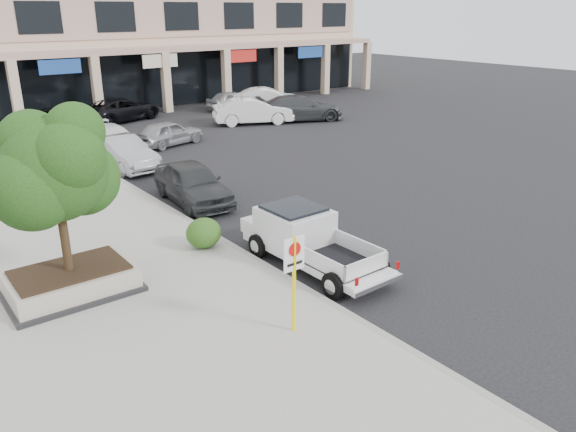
{
  "coord_description": "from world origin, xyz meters",
  "views": [
    {
      "loc": [
        -9.92,
        -10.47,
        7.05
      ],
      "look_at": [
        -0.72,
        1.5,
        1.44
      ],
      "focal_mm": 35.0,
      "sensor_mm": 36.0,
      "label": 1
    }
  ],
  "objects_px": {
    "curb_car_d": "(59,119)",
    "lot_car_e": "(232,100)",
    "lot_car_d": "(121,109)",
    "lot_car_f": "(268,99)",
    "no_parking_sign": "(294,271)",
    "curb_car_a": "(193,183)",
    "lot_car_b": "(253,111)",
    "lot_car_c": "(300,108)",
    "curb_car_b": "(122,153)",
    "pickup_truck": "(315,241)",
    "lot_car_a": "(168,133)",
    "curb_car_c": "(112,141)",
    "planter_tree": "(58,168)",
    "planter": "(71,281)"
  },
  "relations": [
    {
      "from": "curb_car_a",
      "to": "curb_car_c",
      "type": "height_order",
      "value": "curb_car_a"
    },
    {
      "from": "lot_car_f",
      "to": "lot_car_e",
      "type": "bearing_deg",
      "value": 68.51
    },
    {
      "from": "no_parking_sign",
      "to": "lot_car_c",
      "type": "relative_size",
      "value": 0.4
    },
    {
      "from": "curb_car_b",
      "to": "lot_car_c",
      "type": "relative_size",
      "value": 0.8
    },
    {
      "from": "lot_car_f",
      "to": "lot_car_b",
      "type": "bearing_deg",
      "value": 161.35
    },
    {
      "from": "planter_tree",
      "to": "lot_car_c",
      "type": "relative_size",
      "value": 0.7
    },
    {
      "from": "curb_car_b",
      "to": "lot_car_f",
      "type": "distance_m",
      "value": 16.87
    },
    {
      "from": "lot_car_d",
      "to": "lot_car_a",
      "type": "bearing_deg",
      "value": 156.75
    },
    {
      "from": "lot_car_d",
      "to": "lot_car_f",
      "type": "distance_m",
      "value": 10.3
    },
    {
      "from": "lot_car_a",
      "to": "lot_car_f",
      "type": "relative_size",
      "value": 0.8
    },
    {
      "from": "curb_car_a",
      "to": "lot_car_e",
      "type": "relative_size",
      "value": 1.12
    },
    {
      "from": "lot_car_c",
      "to": "lot_car_f",
      "type": "relative_size",
      "value": 1.14
    },
    {
      "from": "no_parking_sign",
      "to": "lot_car_b",
      "type": "relative_size",
      "value": 0.45
    },
    {
      "from": "curb_car_c",
      "to": "curb_car_d",
      "type": "relative_size",
      "value": 1.07
    },
    {
      "from": "lot_car_d",
      "to": "no_parking_sign",
      "type": "bearing_deg",
      "value": 147.34
    },
    {
      "from": "lot_car_b",
      "to": "lot_car_c",
      "type": "relative_size",
      "value": 0.88
    },
    {
      "from": "no_parking_sign",
      "to": "curb_car_c",
      "type": "distance_m",
      "value": 19.09
    },
    {
      "from": "planter",
      "to": "no_parking_sign",
      "type": "distance_m",
      "value": 6.09
    },
    {
      "from": "planter",
      "to": "curb_car_b",
      "type": "relative_size",
      "value": 0.7
    },
    {
      "from": "pickup_truck",
      "to": "lot_car_f",
      "type": "relative_size",
      "value": 1.02
    },
    {
      "from": "pickup_truck",
      "to": "curb_car_d",
      "type": "relative_size",
      "value": 1.07
    },
    {
      "from": "lot_car_a",
      "to": "lot_car_c",
      "type": "height_order",
      "value": "lot_car_c"
    },
    {
      "from": "curb_car_c",
      "to": "lot_car_b",
      "type": "bearing_deg",
      "value": 10.89
    },
    {
      "from": "planter_tree",
      "to": "no_parking_sign",
      "type": "relative_size",
      "value": 1.74
    },
    {
      "from": "curb_car_a",
      "to": "curb_car_b",
      "type": "relative_size",
      "value": 0.99
    },
    {
      "from": "lot_car_a",
      "to": "curb_car_d",
      "type": "bearing_deg",
      "value": 9.47
    },
    {
      "from": "no_parking_sign",
      "to": "lot_car_c",
      "type": "height_order",
      "value": "no_parking_sign"
    },
    {
      "from": "lot_car_b",
      "to": "curb_car_d",
      "type": "bearing_deg",
      "value": 85.23
    },
    {
      "from": "pickup_truck",
      "to": "lot_car_b",
      "type": "bearing_deg",
      "value": 59.39
    },
    {
      "from": "lot_car_c",
      "to": "lot_car_d",
      "type": "bearing_deg",
      "value": 75.02
    },
    {
      "from": "lot_car_a",
      "to": "lot_car_f",
      "type": "xyz_separation_m",
      "value": [
        10.64,
        5.58,
        0.15
      ]
    },
    {
      "from": "lot_car_a",
      "to": "lot_car_e",
      "type": "bearing_deg",
      "value": -63.84
    },
    {
      "from": "curb_car_c",
      "to": "lot_car_f",
      "type": "relative_size",
      "value": 1.01
    },
    {
      "from": "curb_car_d",
      "to": "lot_car_a",
      "type": "xyz_separation_m",
      "value": [
        3.47,
        -7.83,
        0.02
      ]
    },
    {
      "from": "pickup_truck",
      "to": "curb_car_d",
      "type": "height_order",
      "value": "pickup_truck"
    },
    {
      "from": "curb_car_b",
      "to": "lot_car_f",
      "type": "bearing_deg",
      "value": 25.43
    },
    {
      "from": "curb_car_a",
      "to": "curb_car_b",
      "type": "bearing_deg",
      "value": 98.03
    },
    {
      "from": "curb_car_d",
      "to": "planter_tree",
      "type": "bearing_deg",
      "value": -113.58
    },
    {
      "from": "planter_tree",
      "to": "lot_car_a",
      "type": "bearing_deg",
      "value": 55.61
    },
    {
      "from": "lot_car_d",
      "to": "lot_car_e",
      "type": "bearing_deg",
      "value": -113.46
    },
    {
      "from": "lot_car_e",
      "to": "pickup_truck",
      "type": "bearing_deg",
      "value": 144.63
    },
    {
      "from": "curb_car_c",
      "to": "lot_car_a",
      "type": "height_order",
      "value": "curb_car_c"
    },
    {
      "from": "lot_car_e",
      "to": "curb_car_d",
      "type": "bearing_deg",
      "value": 81.06
    },
    {
      "from": "no_parking_sign",
      "to": "curb_car_a",
      "type": "relative_size",
      "value": 0.51
    },
    {
      "from": "no_parking_sign",
      "to": "curb_car_a",
      "type": "xyz_separation_m",
      "value": [
        2.75,
        9.77,
        -0.86
      ]
    },
    {
      "from": "curb_car_d",
      "to": "curb_car_b",
      "type": "bearing_deg",
      "value": -99.82
    },
    {
      "from": "curb_car_d",
      "to": "lot_car_e",
      "type": "relative_size",
      "value": 1.17
    },
    {
      "from": "pickup_truck",
      "to": "lot_car_a",
      "type": "xyz_separation_m",
      "value": [
        3.62,
        16.61,
        -0.12
      ]
    },
    {
      "from": "planter",
      "to": "curb_car_c",
      "type": "relative_size",
      "value": 0.63
    },
    {
      "from": "planter_tree",
      "to": "lot_car_f",
      "type": "height_order",
      "value": "planter_tree"
    }
  ]
}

